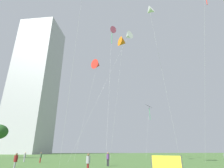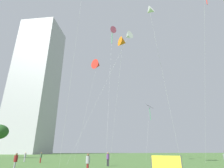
{
  "view_description": "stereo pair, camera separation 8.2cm",
  "coord_description": "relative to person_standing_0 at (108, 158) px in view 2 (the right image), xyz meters",
  "views": [
    {
      "loc": [
        -2.27,
        -10.71,
        1.79
      ],
      "look_at": [
        1.31,
        13.05,
        11.03
      ],
      "focal_mm": 27.89,
      "sensor_mm": 36.0,
      "label": 1
    },
    {
      "loc": [
        -2.19,
        -10.73,
        1.79
      ],
      "look_at": [
        1.31,
        13.05,
        11.03
      ],
      "focal_mm": 27.89,
      "sensor_mm": 36.0,
      "label": 2
    }
  ],
  "objects": [
    {
      "name": "distant_highrise_0",
      "position": [
        -36.88,
        88.55,
        42.23
      ],
      "size": [
        28.58,
        28.09,
        86.32
      ],
      "primitive_type": "cube",
      "rotation": [
        0.0,
        0.0,
        -0.26
      ],
      "color": "#A8A8AD",
      "rests_on": "ground"
    },
    {
      "name": "person_standing_0",
      "position": [
        0.0,
        0.0,
        0.0
      ],
      "size": [
        0.36,
        0.36,
        1.61
      ],
      "rotation": [
        0.0,
        0.0,
        5.68
      ],
      "color": "#2D2D33",
      "rests_on": "ground"
    },
    {
      "name": "kite_flying_5",
      "position": [
        -1.14,
        11.69,
        18.94
      ],
      "size": [
        5.04,
        2.85,
        21.05
      ],
      "color": "silver",
      "rests_on": "ground"
    },
    {
      "name": "kite_flying_1",
      "position": [
        2.61,
        1.34,
        18.29
      ],
      "size": [
        2.06,
        7.95,
        20.1
      ],
      "color": "silver",
      "rests_on": "ground"
    },
    {
      "name": "kite_flying_2",
      "position": [
        15.78,
        25.8,
        13.11
      ],
      "size": [
        6.68,
        11.04,
        15.1
      ],
      "color": "silver",
      "rests_on": "ground"
    },
    {
      "name": "event_banner",
      "position": [
        4.14,
        -7.71,
        -0.17
      ],
      "size": [
        2.07,
        1.79,
        1.44
      ],
      "color": "#4C4C4C",
      "rests_on": "ground"
    },
    {
      "name": "kite_flying_4",
      "position": [
        4.34,
        4.23,
        21.87
      ],
      "size": [
        10.71,
        1.92,
        23.66
      ],
      "color": "silver",
      "rests_on": "ground"
    },
    {
      "name": "kite_flying_6",
      "position": [
        1.78,
        8.6,
        26.3
      ],
      "size": [
        2.62,
        5.41,
        28.19
      ],
      "color": "silver",
      "rests_on": "ground"
    },
    {
      "name": "kite_flying_7",
      "position": [
        5.83,
        -3.62,
        20.89
      ],
      "size": [
        5.73,
        6.29,
        22.6
      ],
      "color": "silver",
      "rests_on": "ground"
    },
    {
      "name": "person_standing_1",
      "position": [
        -9.83,
        8.11,
        -0.04
      ],
      "size": [
        0.34,
        0.34,
        1.55
      ],
      "rotation": [
        0.0,
        0.0,
        2.09
      ],
      "color": "maroon",
      "rests_on": "ground"
    },
    {
      "name": "person_standing_4",
      "position": [
        -2.61,
        -6.85,
        -0.02
      ],
      "size": [
        0.35,
        0.35,
        1.57
      ],
      "rotation": [
        0.0,
        0.0,
        4.98
      ],
      "color": "maroon",
      "rests_on": "ground"
    },
    {
      "name": "person_standing_3",
      "position": [
        -13.1,
        10.98,
        -0.03
      ],
      "size": [
        0.34,
        0.34,
        1.55
      ],
      "rotation": [
        0.0,
        0.0,
        2.47
      ],
      "color": "gray",
      "rests_on": "ground"
    },
    {
      "name": "person_standing_5",
      "position": [
        -9.63,
        -3.54,
        -0.02
      ],
      "size": [
        0.35,
        0.35,
        1.57
      ],
      "rotation": [
        0.0,
        0.0,
        4.94
      ],
      "color": "gray",
      "rests_on": "ground"
    }
  ]
}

